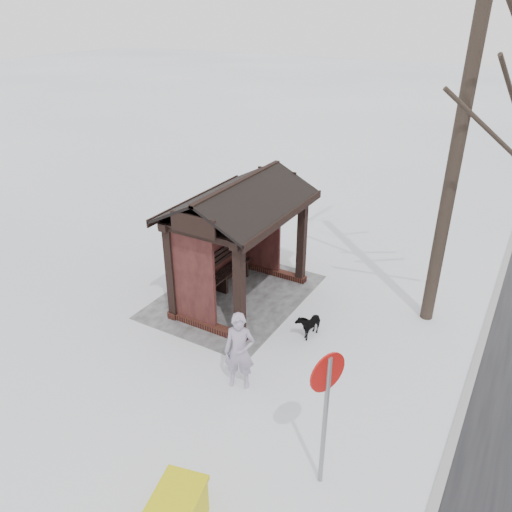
# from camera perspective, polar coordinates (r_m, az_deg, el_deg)

# --- Properties ---
(ground) EXTENTS (120.00, 120.00, 0.00)m
(ground) POSITION_cam_1_polar(r_m,az_deg,el_deg) (12.55, -1.68, -4.86)
(ground) COLOR white
(ground) RESTS_ON ground
(kerb) EXTENTS (120.00, 0.15, 0.06)m
(kerb) POSITION_cam_1_polar(r_m,az_deg,el_deg) (11.18, 23.62, -11.92)
(kerb) COLOR gray
(kerb) RESTS_ON ground
(trampled_patch) EXTENTS (4.20, 3.20, 0.02)m
(trampled_patch) POSITION_cam_1_polar(r_m,az_deg,el_deg) (12.64, -2.45, -4.58)
(trampled_patch) COLOR gray
(trampled_patch) RESTS_ON ground
(bus_shelter) EXTENTS (3.60, 2.40, 3.09)m
(bus_shelter) POSITION_cam_1_polar(r_m,az_deg,el_deg) (11.64, -2.49, 4.46)
(bus_shelter) COLOR #3C1916
(bus_shelter) RESTS_ON ground
(tree_near) EXTENTS (3.42, 3.42, 9.03)m
(tree_near) POSITION_cam_1_polar(r_m,az_deg,el_deg) (10.64, 24.10, 22.40)
(tree_near) COLOR black
(tree_near) RESTS_ON ground
(pedestrian) EXTENTS (0.57, 0.68, 1.60)m
(pedestrian) POSITION_cam_1_polar(r_m,az_deg,el_deg) (9.49, -1.90, -10.82)
(pedestrian) COLOR #998DA5
(pedestrian) RESTS_ON ground
(dog) EXTENTS (0.74, 0.40, 0.59)m
(dog) POSITION_cam_1_polar(r_m,az_deg,el_deg) (11.17, 6.06, -7.65)
(dog) COLOR black
(dog) RESTS_ON ground
(road_sign) EXTENTS (0.58, 0.28, 2.43)m
(road_sign) POSITION_cam_1_polar(r_m,az_deg,el_deg) (7.28, 8.01, -15.31)
(road_sign) COLOR gray
(road_sign) RESTS_ON ground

